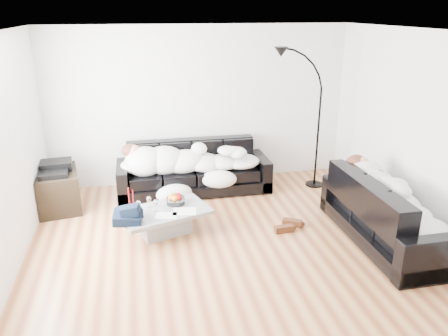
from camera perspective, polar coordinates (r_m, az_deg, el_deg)
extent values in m
plane|color=brown|center=(5.71, 0.62, -9.53)|extent=(5.00, 5.00, 0.00)
cube|color=silver|center=(7.34, -3.13, 8.11)|extent=(5.00, 0.02, 2.60)
cube|color=silver|center=(5.28, -26.88, 1.07)|extent=(0.02, 4.50, 2.60)
cube|color=silver|center=(6.21, 23.90, 4.15)|extent=(0.02, 4.50, 2.60)
plane|color=white|center=(4.97, 0.74, 17.50)|extent=(5.00, 5.00, 0.00)
cube|color=black|center=(7.07, -3.99, -0.01)|extent=(2.43, 0.84, 0.79)
cube|color=black|center=(5.93, 20.62, -5.23)|extent=(0.89, 2.07, 0.84)
ellipsoid|color=#0B4550|center=(6.29, 17.49, -0.41)|extent=(0.42, 0.38, 0.20)
cube|color=#939699|center=(5.89, -7.72, -6.94)|extent=(1.29, 0.99, 0.33)
cylinder|color=white|center=(5.94, -6.34, -4.00)|extent=(0.26, 0.26, 0.15)
cylinder|color=white|center=(5.89, -9.77, -4.38)|extent=(0.08, 0.08, 0.16)
cylinder|color=white|center=(5.76, -11.12, -5.00)|extent=(0.09, 0.09, 0.17)
cylinder|color=white|center=(5.76, -8.90, -4.87)|extent=(0.09, 0.09, 0.16)
cylinder|color=maroon|center=(5.94, -12.30, -3.74)|extent=(0.06, 0.06, 0.27)
cylinder|color=maroon|center=(5.95, -11.79, -3.87)|extent=(0.05, 0.05, 0.23)
cube|color=silver|center=(5.74, -5.18, -5.65)|extent=(0.34, 0.28, 0.01)
cube|color=silver|center=(5.65, -7.56, -6.16)|extent=(0.30, 0.24, 0.01)
cube|color=black|center=(6.94, -20.83, -2.69)|extent=(0.71, 0.93, 0.58)
cube|color=black|center=(6.82, -21.20, 0.07)|extent=(0.47, 0.38, 0.13)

